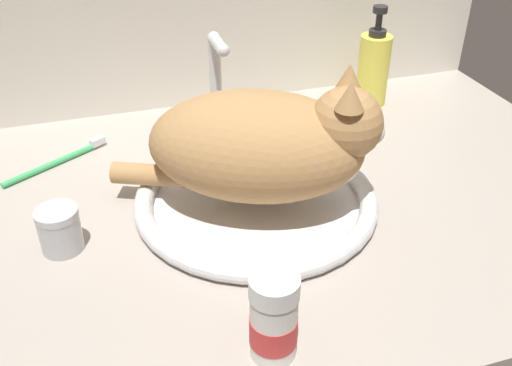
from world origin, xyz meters
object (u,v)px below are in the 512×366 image
(metal_jar, at_px, (60,230))
(soap_pump_bottle, at_px, (373,68))
(pill_bottle, at_px, (274,319))
(sink_basin, at_px, (256,199))
(cat, at_px, (269,144))
(toothbrush, at_px, (59,161))
(faucet, at_px, (217,100))

(metal_jar, bearing_deg, soap_pump_bottle, 26.14)
(pill_bottle, bearing_deg, soap_pump_bottle, 54.55)
(sink_basin, distance_m, cat, 0.10)
(metal_jar, distance_m, toothbrush, 0.23)
(sink_basin, bearing_deg, pill_bottle, -103.26)
(toothbrush, bearing_deg, pill_bottle, -65.83)
(faucet, relative_size, soap_pump_bottle, 0.98)
(faucet, relative_size, toothbrush, 1.12)
(faucet, bearing_deg, pill_bottle, -97.21)
(cat, distance_m, metal_jar, 0.30)
(sink_basin, height_order, pill_bottle, pill_bottle)
(soap_pump_bottle, height_order, metal_jar, soap_pump_bottle)
(sink_basin, bearing_deg, soap_pump_bottle, 40.45)
(cat, relative_size, pill_bottle, 3.55)
(sink_basin, relative_size, soap_pump_bottle, 1.85)
(faucet, distance_m, toothbrush, 0.28)
(sink_basin, distance_m, metal_jar, 0.27)
(faucet, relative_size, metal_jar, 3.04)
(cat, height_order, toothbrush, cat)
(cat, height_order, metal_jar, cat)
(soap_pump_bottle, distance_m, pill_bottle, 0.66)
(sink_basin, relative_size, faucet, 1.89)
(sink_basin, xyz_separation_m, soap_pump_bottle, (0.32, 0.27, 0.06))
(faucet, distance_m, metal_jar, 0.37)
(sink_basin, distance_m, soap_pump_bottle, 0.43)
(metal_jar, bearing_deg, sink_basin, 3.77)
(cat, xyz_separation_m, metal_jar, (-0.29, -0.01, -0.07))
(toothbrush, bearing_deg, soap_pump_bottle, 6.13)
(sink_basin, height_order, metal_jar, metal_jar)
(sink_basin, height_order, toothbrush, sink_basin)
(soap_pump_bottle, distance_m, metal_jar, 0.66)
(faucet, xyz_separation_m, soap_pump_bottle, (0.32, 0.04, 0.00))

